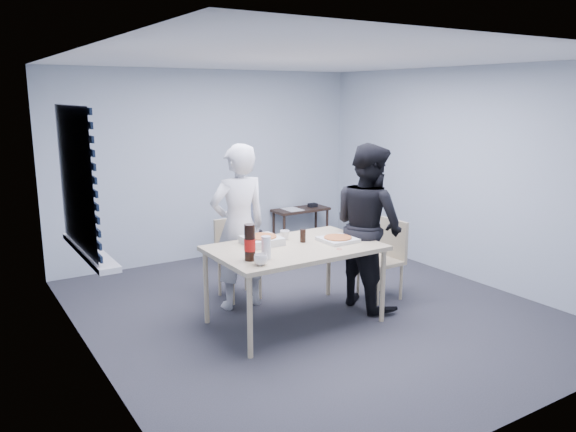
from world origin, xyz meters
TOP-DOWN VIEW (x-y plane):
  - room at (-2.20, 0.40)m, footprint 5.00×5.00m
  - dining_table at (-0.33, -0.18)m, footprint 1.64×1.04m
  - chair_far at (-0.47, 0.84)m, footprint 0.42×0.42m
  - chair_right at (0.94, -0.11)m, footprint 0.42×0.42m
  - person_white at (-0.59, 0.51)m, footprint 0.65×0.42m
  - person_black at (0.60, -0.18)m, footprint 0.47×0.86m
  - side_table at (1.37, 2.28)m, footprint 0.86×0.38m
  - stool at (0.11, 1.75)m, footprint 0.37×0.37m
  - backpack at (0.11, 1.74)m, footprint 0.30×0.22m
  - pizza_box_a at (-0.57, 0.06)m, footprint 0.35×0.35m
  - pizza_box_b at (0.14, -0.26)m, footprint 0.33×0.33m
  - mug_a at (-0.92, -0.55)m, footprint 0.17×0.17m
  - mug_b at (-0.28, 0.10)m, footprint 0.10×0.10m
  - cola_glass at (-0.18, -0.09)m, footprint 0.08×0.08m
  - soda_bottle at (-0.94, -0.37)m, footprint 0.10×0.10m
  - plastic_cups at (-0.79, -0.40)m, footprint 0.10×0.10m
  - rubber_band at (-0.03, -0.51)m, footprint 0.07×0.07m
  - papers at (1.22, 2.28)m, footprint 0.33×0.38m
  - black_box at (1.59, 2.28)m, footprint 0.16×0.14m

SIDE VIEW (x-z plane):
  - stool at x=0.11m, z-range 0.15..0.67m
  - side_table at x=1.37m, z-range 0.21..0.78m
  - chair_far at x=-0.47m, z-range 0.07..0.96m
  - chair_right at x=0.94m, z-range 0.07..0.96m
  - papers at x=1.22m, z-range 0.57..0.58m
  - black_box at x=1.59m, z-range 0.57..0.63m
  - backpack at x=0.11m, z-range 0.51..0.93m
  - dining_table at x=-0.33m, z-range 0.34..1.14m
  - rubber_band at x=-0.03m, z-range 0.80..0.80m
  - pizza_box_b at x=0.14m, z-range 0.80..0.84m
  - pizza_box_a at x=-0.57m, z-range 0.80..0.88m
  - mug_b at x=-0.28m, z-range 0.80..0.89m
  - mug_a at x=-0.92m, z-range 0.80..0.89m
  - cola_glass at x=-0.18m, z-range 0.80..0.93m
  - person_white at x=-0.59m, z-range 0.00..1.77m
  - person_black at x=0.60m, z-range 0.00..1.77m
  - plastic_cups at x=-0.79m, z-range 0.80..1.01m
  - soda_bottle at x=-0.94m, z-range 0.79..1.12m
  - room at x=-2.20m, z-range -1.06..3.94m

